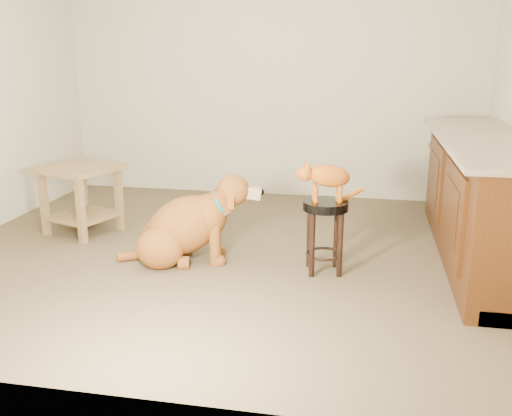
% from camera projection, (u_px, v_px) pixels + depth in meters
% --- Properties ---
extents(floor, '(4.50, 4.00, 0.01)m').
position_uv_depth(floor, '(228.00, 253.00, 4.54)').
color(floor, brown).
rests_on(floor, ground).
extents(room_shell, '(4.54, 4.04, 2.62)m').
position_uv_depth(room_shell, '(225.00, 33.00, 4.10)').
color(room_shell, beige).
rests_on(room_shell, ground).
extents(cabinet_run, '(0.70, 2.56, 0.94)m').
position_uv_depth(cabinet_run, '(484.00, 202.00, 4.35)').
color(cabinet_run, '#42210B').
rests_on(cabinet_run, ground).
extents(padded_stool, '(0.32, 0.32, 0.53)m').
position_uv_depth(padded_stool, '(325.00, 222.00, 4.07)').
color(padded_stool, black).
rests_on(padded_stool, ground).
extents(wood_stool, '(0.43, 0.43, 0.69)m').
position_uv_depth(wood_stool, '(447.00, 175.00, 5.72)').
color(wood_stool, brown).
rests_on(wood_stool, ground).
extents(side_table, '(0.74, 0.74, 0.60)m').
position_uv_depth(side_table, '(81.00, 189.00, 4.96)').
color(side_table, brown).
rests_on(side_table, ground).
extents(golden_retriever, '(1.11, 0.62, 0.72)m').
position_uv_depth(golden_retriever, '(186.00, 228.00, 4.30)').
color(golden_retriever, brown).
rests_on(golden_retriever, ground).
extents(tabby_kitten, '(0.49, 0.26, 0.32)m').
position_uv_depth(tabby_kitten, '(325.00, 177.00, 3.98)').
color(tabby_kitten, '#9D480F').
rests_on(tabby_kitten, padded_stool).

